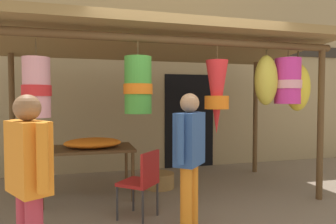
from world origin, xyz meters
name	(u,v)px	position (x,y,z in m)	size (l,w,h in m)	color
ground_plane	(190,214)	(0.00, 0.00, 0.00)	(30.00, 30.00, 0.00)	#756656
shop_facade	(147,69)	(0.01, 2.71, 2.11)	(10.63, 0.29, 4.22)	#9E8966
market_stall_canopy	(171,56)	(-0.04, 0.70, 2.11)	(4.95, 2.25, 2.47)	brown
display_table	(88,152)	(-1.24, 1.03, 0.68)	(1.32, 0.81, 0.75)	brown
flower_heap_on_table	(94,143)	(-1.16, 0.97, 0.83)	(0.83, 0.58, 0.15)	orange
folding_chair	(143,179)	(-0.61, 0.01, 0.50)	(0.56, 0.56, 0.84)	#AD1E1E
wicker_basket_by_table	(159,180)	(-0.10, 1.23, 0.12)	(0.49, 0.49, 0.25)	olive
customer_foreground	(29,175)	(-1.71, -1.08, 0.88)	(0.39, 0.52, 1.51)	#B23347
shopper_by_bananas	(189,152)	(-0.19, -0.52, 0.90)	(0.43, 0.47, 1.54)	orange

